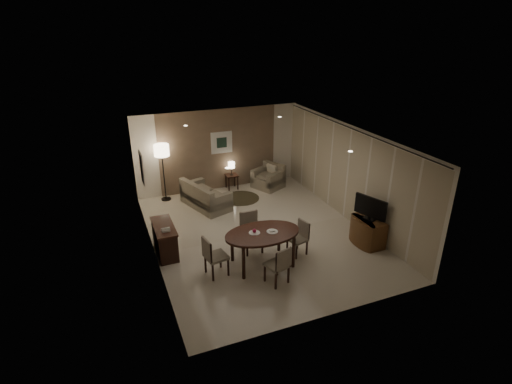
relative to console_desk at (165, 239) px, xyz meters
name	(u,v)px	position (x,y,z in m)	size (l,w,h in m)	color
room_shell	(253,182)	(2.49, 0.40, 0.98)	(5.50, 7.00, 2.70)	beige
taupe_accent	(219,150)	(2.49, 3.48, 0.98)	(3.96, 0.03, 2.70)	#7E634E
curtain_wall	(347,175)	(5.17, 0.00, 0.95)	(0.08, 6.70, 2.58)	beige
curtain_rod	(352,129)	(5.17, 0.00, 2.27)	(0.03, 0.03, 6.80)	black
art_back_frame	(222,143)	(2.59, 3.46, 1.23)	(0.72, 0.03, 0.72)	silver
art_back_canvas	(222,143)	(2.59, 3.44, 1.23)	(0.34, 0.01, 0.34)	#1B3124
art_left_frame	(142,168)	(-0.23, 1.20, 1.48)	(0.03, 0.60, 0.80)	silver
art_left_canvas	(142,168)	(-0.21, 1.20, 1.48)	(0.01, 0.46, 0.64)	gray
downlight_nl	(228,168)	(1.09, -1.80, 2.31)	(0.10, 0.10, 0.01)	white
downlight_nr	(350,151)	(3.89, -1.80, 2.31)	(0.10, 0.10, 0.01)	white
downlight_fl	(186,126)	(1.09, 1.80, 2.31)	(0.10, 0.10, 0.01)	white
downlight_fr	(280,117)	(3.89, 1.80, 2.31)	(0.10, 0.10, 0.01)	white
console_desk	(165,239)	(0.00, 0.00, 0.00)	(0.48, 1.20, 0.75)	#442216
telephone	(165,229)	(0.00, -0.30, 0.43)	(0.20, 0.14, 0.09)	white
tv_cabinet	(368,231)	(4.89, -1.50, -0.03)	(0.48, 0.90, 0.70)	brown
flat_tv	(370,208)	(4.87, -1.50, 0.65)	(0.06, 0.88, 0.60)	black
dining_table	(262,248)	(2.02, -1.35, 0.04)	(1.78, 1.11, 0.83)	#442216
chair_near	(277,264)	(2.03, -2.13, 0.08)	(0.44, 0.44, 0.91)	gray
chair_far	(252,233)	(2.01, -0.72, 0.12)	(0.48, 0.48, 0.99)	gray
chair_left	(216,256)	(0.91, -1.35, 0.10)	(0.46, 0.46, 0.95)	gray
chair_right	(297,239)	(2.98, -1.27, 0.05)	(0.41, 0.41, 0.85)	gray
plate_a	(254,233)	(1.84, -1.30, 0.47)	(0.26, 0.26, 0.02)	white
plate_b	(272,232)	(2.24, -1.40, 0.47)	(0.26, 0.26, 0.02)	white
fruit_apple	(254,231)	(1.84, -1.30, 0.52)	(0.09, 0.09, 0.09)	#B81541
napkin	(272,231)	(2.24, -1.40, 0.49)	(0.12, 0.08, 0.03)	white
round_rug	(241,198)	(2.84, 2.37, -0.37)	(1.19, 1.19, 0.01)	#413824
sofa	(206,194)	(1.65, 2.22, 0.02)	(0.84, 1.67, 0.79)	gray
armchair	(268,176)	(4.03, 2.90, 0.02)	(0.89, 0.84, 0.79)	gray
side_table	(232,182)	(2.84, 3.25, -0.12)	(0.39, 0.39, 0.50)	black
table_lamp	(231,168)	(2.84, 3.25, 0.38)	(0.22, 0.22, 0.50)	#FFEAC1
floor_lamp	(164,173)	(0.59, 3.19, 0.54)	(0.46, 0.46, 1.82)	#FFE5B7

